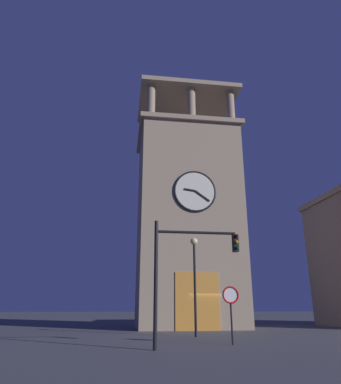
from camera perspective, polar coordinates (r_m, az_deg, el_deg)
ground_plane at (r=27.38m, az=5.48°, el=-21.39°), size 200.00×200.00×0.00m
clocktower at (r=30.51m, az=2.71°, el=-4.35°), size 8.87×7.55×22.91m
traffic_signal_near at (r=15.04m, az=2.43°, el=-11.17°), size 3.65×0.41×5.11m
street_lamp at (r=21.18m, az=3.92°, el=-12.01°), size 0.44×0.44×5.56m
no_horn_sign at (r=16.94m, az=9.75°, el=-16.71°), size 0.78×0.14×2.51m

